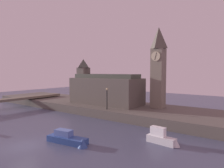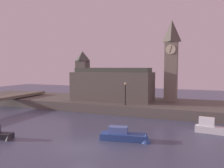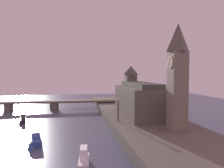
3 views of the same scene
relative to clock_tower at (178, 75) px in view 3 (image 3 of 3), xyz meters
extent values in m
plane|color=#474C66|center=(-5.35, -21.71, -8.75)|extent=(120.00, 120.00, 0.00)
cube|color=#5B544C|center=(-5.35, -1.71, -8.00)|extent=(70.00, 12.00, 1.50)
cube|color=slate|center=(0.00, 0.01, -2.12)|extent=(2.08, 2.08, 10.26)
cylinder|color=beige|center=(0.00, -1.10, 1.64)|extent=(1.58, 0.12, 1.58)
cube|color=black|center=(0.00, -1.17, 1.64)|extent=(0.40, 0.04, 1.24)
pyramid|color=#554E43|center=(0.00, 0.01, 4.85)|extent=(2.29, 2.29, 3.69)
cube|color=#5B544C|center=(-10.05, -1.93, -4.74)|extent=(14.28, 6.11, 5.03)
cube|color=#5B544C|center=(-16.16, -1.93, -3.67)|extent=(2.06, 2.06, 7.16)
pyramid|color=#474C42|center=(-16.16, -1.93, 0.81)|extent=(2.27, 2.27, 1.80)
cube|color=#42473D|center=(-10.05, -1.93, -1.82)|extent=(13.56, 3.67, 0.80)
cube|color=#6B6051|center=(-27.81, -16.15, -6.79)|extent=(2.34, 32.87, 0.50)
cylinder|color=#6B6051|center=(-27.81, -28.59, -7.90)|extent=(2.11, 2.11, 1.71)
cylinder|color=#6B6051|center=(-27.81, -18.15, -7.90)|extent=(2.11, 2.11, 1.71)
cylinder|color=black|center=(-6.11, -6.67, -5.64)|extent=(0.16, 0.16, 3.22)
sphere|color=#F2E099|center=(-6.11, -6.67, -3.85)|extent=(0.36, 0.36, 0.36)
cube|color=#2D4C93|center=(-2.52, -18.41, -8.42)|extent=(4.88, 2.16, 0.67)
cube|color=#5B7AC1|center=(-3.09, -18.41, -7.74)|extent=(2.07, 1.29, 0.69)
cone|color=#2D4C93|center=(-0.16, -18.41, -8.39)|extent=(1.46, 1.46, 1.18)
cube|color=silver|center=(5.88, -12.52, -8.37)|extent=(3.25, 1.27, 0.78)
cube|color=white|center=(5.50, -12.52, -7.48)|extent=(1.69, 0.83, 1.00)
cube|color=#232328|center=(-15.31, -22.73, -8.46)|extent=(3.91, 1.75, 0.58)
cube|color=#515156|center=(-15.76, -22.73, -7.73)|extent=(1.73, 1.03, 0.88)
cone|color=#232328|center=(-13.42, -22.73, -8.44)|extent=(1.10, 1.10, 0.95)
camera|label=1|loc=(14.21, -32.84, -0.97)|focal=32.16mm
camera|label=2|loc=(4.60, -40.08, -1.22)|focal=36.34mm
camera|label=3|loc=(26.24, -13.44, 0.23)|focal=34.52mm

